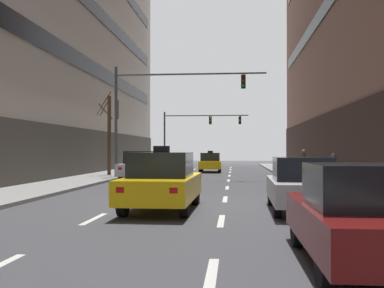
{
  "coord_description": "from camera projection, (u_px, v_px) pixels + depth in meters",
  "views": [
    {
      "loc": [
        2.0,
        -14.42,
        1.81
      ],
      "look_at": [
        -0.8,
        15.25,
        2.21
      ],
      "focal_mm": 41.75,
      "sensor_mm": 36.0,
      "label": 1
    }
  ],
  "objects": [
    {
      "name": "ground_plane",
      "position": [
        173.0,
        205.0,
        14.52
      ],
      "size": [
        120.0,
        120.0,
        0.0
      ],
      "primitive_type": "plane",
      "color": "#424247"
    },
    {
      "name": "lane_stripe_l1_s3",
      "position": [
        94.0,
        219.0,
        11.69
      ],
      "size": [
        0.16,
        2.0,
        0.01
      ],
      "primitive_type": "cube",
      "color": "silver",
      "rests_on": "ground"
    },
    {
      "name": "lane_stripe_l1_s4",
      "position": [
        136.0,
        198.0,
        16.67
      ],
      "size": [
        0.16,
        2.0,
        0.01
      ],
      "primitive_type": "cube",
      "color": "silver",
      "rests_on": "ground"
    },
    {
      "name": "lane_stripe_l1_s5",
      "position": [
        158.0,
        187.0,
        21.64
      ],
      "size": [
        0.16,
        2.0,
        0.01
      ],
      "primitive_type": "cube",
      "color": "silver",
      "rests_on": "ground"
    },
    {
      "name": "lane_stripe_l1_s6",
      "position": [
        173.0,
        180.0,
        26.62
      ],
      "size": [
        0.16,
        2.0,
        0.01
      ],
      "primitive_type": "cube",
      "color": "silver",
      "rests_on": "ground"
    },
    {
      "name": "lane_stripe_l1_s7",
      "position": [
        182.0,
        175.0,
        31.6
      ],
      "size": [
        0.16,
        2.0,
        0.01
      ],
      "primitive_type": "cube",
      "color": "silver",
      "rests_on": "ground"
    },
    {
      "name": "lane_stripe_l1_s8",
      "position": [
        189.0,
        172.0,
        36.58
      ],
      "size": [
        0.16,
        2.0,
        0.01
      ],
      "primitive_type": "cube",
      "color": "silver",
      "rests_on": "ground"
    },
    {
      "name": "lane_stripe_l1_s9",
      "position": [
        195.0,
        169.0,
        41.55
      ],
      "size": [
        0.16,
        2.0,
        0.01
      ],
      "primitive_type": "cube",
      "color": "silver",
      "rests_on": "ground"
    },
    {
      "name": "lane_stripe_l1_s10",
      "position": [
        199.0,
        167.0,
        46.53
      ],
      "size": [
        0.16,
        2.0,
        0.01
      ],
      "primitive_type": "cube",
      "color": "silver",
      "rests_on": "ground"
    },
    {
      "name": "lane_stripe_l2_s2",
      "position": [
        211.0,
        276.0,
        6.4
      ],
      "size": [
        0.16,
        2.0,
        0.01
      ],
      "primitive_type": "cube",
      "color": "silver",
      "rests_on": "ground"
    },
    {
      "name": "lane_stripe_l2_s3",
      "position": [
        221.0,
        221.0,
        11.38
      ],
      "size": [
        0.16,
        2.0,
        0.01
      ],
      "primitive_type": "cube",
      "color": "silver",
      "rests_on": "ground"
    },
    {
      "name": "lane_stripe_l2_s4",
      "position": [
        225.0,
        199.0,
        16.35
      ],
      "size": [
        0.16,
        2.0,
        0.01
      ],
      "primitive_type": "cube",
      "color": "silver",
      "rests_on": "ground"
    },
    {
      "name": "lane_stripe_l2_s5",
      "position": [
        227.0,
        188.0,
        21.33
      ],
      "size": [
        0.16,
        2.0,
        0.01
      ],
      "primitive_type": "cube",
      "color": "silver",
      "rests_on": "ground"
    },
    {
      "name": "lane_stripe_l2_s6",
      "position": [
        228.0,
        180.0,
        26.31
      ],
      "size": [
        0.16,
        2.0,
        0.01
      ],
      "primitive_type": "cube",
      "color": "silver",
      "rests_on": "ground"
    },
    {
      "name": "lane_stripe_l2_s7",
      "position": [
        229.0,
        176.0,
        31.29
      ],
      "size": [
        0.16,
        2.0,
        0.01
      ],
      "primitive_type": "cube",
      "color": "silver",
      "rests_on": "ground"
    },
    {
      "name": "lane_stripe_l2_s8",
      "position": [
        230.0,
        172.0,
        36.26
      ],
      "size": [
        0.16,
        2.0,
        0.01
      ],
      "primitive_type": "cube",
      "color": "silver",
      "rests_on": "ground"
    },
    {
      "name": "lane_stripe_l2_s9",
      "position": [
        230.0,
        169.0,
        41.24
      ],
      "size": [
        0.16,
        2.0,
        0.01
      ],
      "primitive_type": "cube",
      "color": "silver",
      "rests_on": "ground"
    },
    {
      "name": "lane_stripe_l2_s10",
      "position": [
        231.0,
        167.0,
        46.22
      ],
      "size": [
        0.16,
        2.0,
        0.01
      ],
      "primitive_type": "cube",
      "color": "silver",
      "rests_on": "ground"
    },
    {
      "name": "car_driving_0",
      "position": [
        142.0,
        166.0,
        26.29
      ],
      "size": [
        2.13,
        4.73,
        1.74
      ],
      "color": "black",
      "rests_on": "ground"
    },
    {
      "name": "taxi_driving_1",
      "position": [
        162.0,
        182.0,
        13.37
      ],
      "size": [
        2.01,
        4.67,
        1.93
      ],
      "color": "black",
      "rests_on": "ground"
    },
    {
      "name": "taxi_driving_2",
      "position": [
        210.0,
        163.0,
        36.37
      ],
      "size": [
        1.84,
        4.23,
        1.74
      ],
      "color": "black",
      "rests_on": "ground"
    },
    {
      "name": "car_parked_0",
      "position": [
        360.0,
        216.0,
        6.93
      ],
      "size": [
        1.8,
        4.26,
        1.6
      ],
      "color": "black",
      "rests_on": "ground"
    },
    {
      "name": "car_parked_1",
      "position": [
        301.0,
        185.0,
        13.02
      ],
      "size": [
        1.87,
        4.31,
        1.6
      ],
      "color": "black",
      "rests_on": "ground"
    },
    {
      "name": "traffic_signal_0",
      "position": [
        160.0,
        100.0,
        27.8
      ],
      "size": [
        9.47,
        0.35,
        6.91
      ],
      "color": "#4C4C51",
      "rests_on": "sidewalk_left"
    },
    {
      "name": "traffic_signal_1",
      "position": [
        195.0,
        126.0,
        47.34
      ],
      "size": [
        9.0,
        0.34,
        5.73
      ],
      "color": "#4C4C51",
      "rests_on": "sidewalk_left"
    },
    {
      "name": "street_tree_0",
      "position": [
        109.0,
        132.0,
        29.89
      ],
      "size": [
        1.56,
        1.52,
        5.72
      ],
      "color": "#4C3823",
      "rests_on": "sidewalk_left"
    },
    {
      "name": "pedestrian_0",
      "position": [
        333.0,
        165.0,
        24.46
      ],
      "size": [
        0.37,
        0.44,
        1.51
      ],
      "color": "#383D59",
      "rests_on": "sidewalk_right"
    },
    {
      "name": "pedestrian_1",
      "position": [
        303.0,
        160.0,
        30.33
      ],
      "size": [
        0.43,
        0.37,
        1.7
      ],
      "color": "brown",
      "rests_on": "sidewalk_right"
    }
  ]
}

